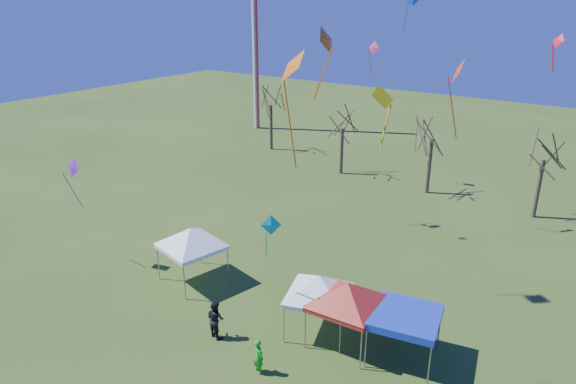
# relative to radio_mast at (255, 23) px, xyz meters

# --- Properties ---
(ground) EXTENTS (140.00, 140.00, 0.00)m
(ground) POSITION_rel_radio_mast_xyz_m (28.00, -34.00, -12.50)
(ground) COLOR #2E4C18
(ground) RESTS_ON ground
(radio_mast) EXTENTS (0.70, 0.70, 25.00)m
(radio_mast) POSITION_rel_radio_mast_xyz_m (0.00, 0.00, 0.00)
(radio_mast) COLOR silver
(radio_mast) RESTS_ON ground
(tree_0) EXTENTS (3.83, 3.83, 8.44)m
(tree_0) POSITION_rel_radio_mast_xyz_m (7.15, -6.62, -6.01)
(tree_0) COLOR #3D2D21
(tree_0) RESTS_ON ground
(tree_1) EXTENTS (3.42, 3.42, 7.54)m
(tree_1) POSITION_rel_radio_mast_xyz_m (17.23, -9.35, -6.71)
(tree_1) COLOR #3D2D21
(tree_1) RESTS_ON ground
(tree_2) EXTENTS (3.71, 3.71, 8.18)m
(tree_2) POSITION_rel_radio_mast_xyz_m (25.63, -9.62, -6.21)
(tree_2) COLOR #3D2D21
(tree_2) RESTS_ON ground
(tree_3) EXTENTS (3.59, 3.59, 7.91)m
(tree_3) POSITION_rel_radio_mast_xyz_m (34.03, -9.96, -6.42)
(tree_3) COLOR #3D2D21
(tree_3) RESTS_ON ground
(tent_white_west) EXTENTS (4.24, 4.24, 3.84)m
(tent_white_west) POSITION_rel_radio_mast_xyz_m (19.70, -31.06, -9.40)
(tent_white_west) COLOR gray
(tent_white_west) RESTS_ON ground
(tent_white_mid) EXTENTS (3.89, 3.89, 3.60)m
(tent_white_mid) POSITION_rel_radio_mast_xyz_m (28.18, -31.08, -9.59)
(tent_white_mid) COLOR gray
(tent_white_mid) RESTS_ON ground
(tent_red) EXTENTS (4.25, 4.25, 3.75)m
(tent_red) POSITION_rel_radio_mast_xyz_m (29.67, -31.05, -9.48)
(tent_red) COLOR gray
(tent_red) RESTS_ON ground
(tent_blue) EXTENTS (3.45, 3.45, 2.32)m
(tent_blue) POSITION_rel_radio_mast_xyz_m (32.35, -30.53, -10.37)
(tent_blue) COLOR gray
(tent_blue) RESTS_ON ground
(person_dark) EXTENTS (1.06, 0.89, 1.94)m
(person_dark) POSITION_rel_radio_mast_xyz_m (24.31, -34.23, -11.53)
(person_dark) COLOR black
(person_dark) RESTS_ON ground
(person_green) EXTENTS (0.70, 0.57, 1.67)m
(person_green) POSITION_rel_radio_mast_xyz_m (27.59, -35.08, -11.67)
(person_green) COLOR green
(person_green) RESTS_ON ground
(kite_18) EXTENTS (0.71, 0.68, 1.69)m
(kite_18) POSITION_rel_radio_mast_xyz_m (35.46, -23.57, 1.10)
(kite_18) COLOR red
(kite_18) RESTS_ON ground
(kite_2) EXTENTS (1.15, 0.66, 2.80)m
(kite_2) POSITION_rel_radio_mast_xyz_m (19.97, -9.59, -1.04)
(kite_2) COLOR #D02E68
(kite_2) RESTS_ON ground
(kite_1) EXTENTS (0.87, 0.75, 2.13)m
(kite_1) POSITION_rel_radio_mast_xyz_m (26.65, -32.83, -6.53)
(kite_1) COLOR #0BA5AA
(kite_1) RESTS_ON ground
(kite_27) EXTENTS (0.59, 0.91, 2.14)m
(kite_27) POSITION_rel_radio_mast_xyz_m (31.20, -36.07, 1.74)
(kite_27) COLOR orange
(kite_27) RESTS_ON ground
(kite_17) EXTENTS (0.83, 1.12, 3.13)m
(kite_17) POSITION_rel_radio_mast_xyz_m (33.12, -29.72, 0.31)
(kite_17) COLOR red
(kite_17) RESTS_ON ground
(kite_25) EXTENTS (0.93, 0.64, 1.89)m
(kite_25) POSITION_rel_radio_mast_xyz_m (32.76, -35.39, 0.18)
(kite_25) COLOR gold
(kite_25) RESTS_ON ground
(kite_5) EXTENTS (1.58, 1.53, 4.20)m
(kite_5) POSITION_rel_radio_mast_xyz_m (29.32, -35.12, 0.80)
(kite_5) COLOR orange
(kite_5) RESTS_ON ground
(kite_14) EXTENTS (1.35, 0.92, 3.41)m
(kite_14) POSITION_rel_radio_mast_xyz_m (12.65, -33.29, -6.36)
(kite_14) COLOR #641AB8
(kite_14) RESTS_ON ground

